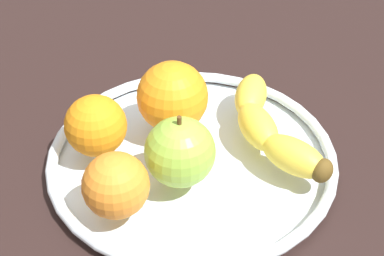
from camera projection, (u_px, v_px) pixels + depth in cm
name	position (u px, v px, depth cm)	size (l,w,h in cm)	color
ground_plane	(192.00, 176.00, 60.87)	(168.60, 168.60, 4.00)	black
fruit_bowl	(192.00, 156.00, 59.02)	(30.75, 30.75, 1.80)	silver
banana	(269.00, 127.00, 58.67)	(18.72, 9.31, 3.58)	yellow
apple	(180.00, 152.00, 52.98)	(6.97, 6.97, 7.77)	#8EBF3D
orange_back_right	(116.00, 185.00, 50.00)	(6.24, 6.24, 6.24)	orange
orange_front_left	(172.00, 97.00, 59.28)	(7.77, 7.77, 7.77)	orange
orange_center	(96.00, 126.00, 56.51)	(6.46, 6.46, 6.46)	orange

